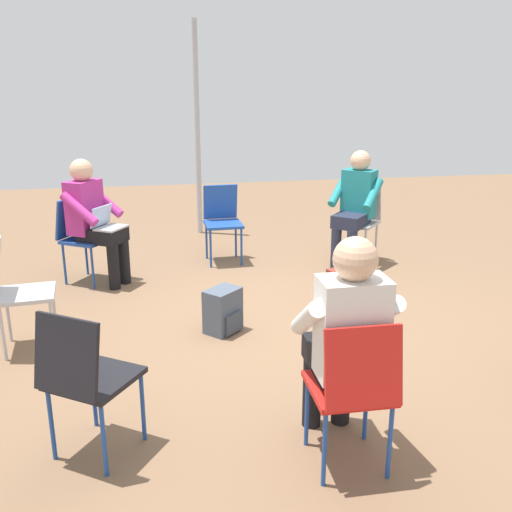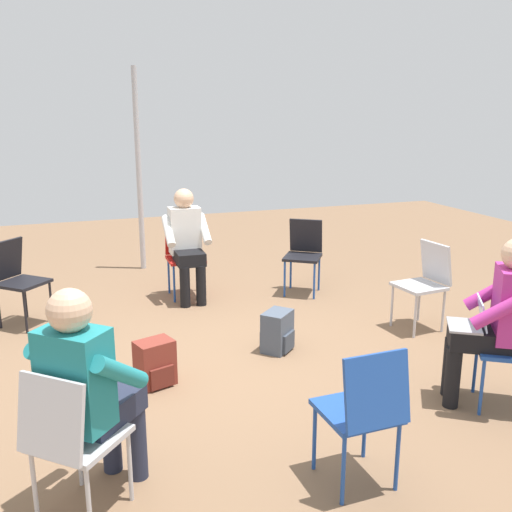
{
  "view_description": "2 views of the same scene",
  "coord_description": "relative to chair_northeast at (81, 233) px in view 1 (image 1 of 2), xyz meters",
  "views": [
    {
      "loc": [
        -4.29,
        1.05,
        1.94
      ],
      "look_at": [
        0.31,
        0.17,
        0.51
      ],
      "focal_mm": 40.0,
      "sensor_mm": 36.0,
      "label": 1
    },
    {
      "loc": [
        4.31,
        -1.23,
        2.06
      ],
      "look_at": [
        -0.13,
        0.34,
        0.86
      ],
      "focal_mm": 40.0,
      "sensor_mm": 36.0,
      "label": 2
    }
  ],
  "objects": [
    {
      "name": "chair_east",
      "position": [
        0.43,
        -1.48,
        0.0
      ],
      "size": [
        0.45,
        0.41,
        0.85
      ],
      "rotation": [
        0.0,
        0.0,
        1.6
      ],
      "color": "#1E4799",
      "rests_on": "ground"
    },
    {
      "name": "ground_plane",
      "position": [
        -1.44,
        -1.74,
        -0.5
      ],
      "size": [
        14.0,
        14.0,
        0.0
      ],
      "primitive_type": "plane",
      "color": "brown"
    },
    {
      "name": "chair_west",
      "position": [
        -3.34,
        -1.64,
        0.0
      ],
      "size": [
        0.44,
        0.41,
        0.85
      ],
      "rotation": [
        0.0,
        0.0,
        -1.59
      ],
      "color": "red",
      "rests_on": "ground"
    },
    {
      "name": "chair_northeast",
      "position": [
        0.0,
        0.0,
        0.0
      ],
      "size": [
        0.56,
        0.58,
        0.85
      ],
      "rotation": [
        0.0,
        0.0,
        2.57
      ],
      "color": "#1E4799",
      "rests_on": "ground"
    },
    {
      "name": "chair_southeast",
      "position": [
        0.18,
        -3.0,
        0.0
      ],
      "size": [
        0.59,
        0.58,
        0.85
      ],
      "rotation": [
        0.0,
        0.0,
        0.83
      ],
      "color": "#B7B7BC",
      "rests_on": "ground"
    },
    {
      "name": "chair_north",
      "position": [
        -1.53,
        0.32,
        0.0
      ],
      "size": [
        0.44,
        0.47,
        0.85
      ],
      "rotation": [
        0.0,
        0.0,
        -3.04
      ],
      "color": "#B7B7BC",
      "rests_on": "ground"
    },
    {
      "name": "person_with_laptop",
      "position": [
        -0.09,
        -0.14,
        0.2
      ],
      "size": [
        0.63,
        0.64,
        1.24
      ],
      "rotation": [
        0.0,
        0.0,
        2.57
      ],
      "color": "black",
      "rests_on": "ground"
    },
    {
      "name": "person_in_teal",
      "position": [
        0.06,
        -2.89,
        0.2
      ],
      "size": [
        0.63,
        0.63,
        1.24
      ],
      "rotation": [
        0.0,
        0.0,
        0.83
      ],
      "color": "#23283D",
      "rests_on": "ground"
    },
    {
      "name": "chair_northwest",
      "position": [
        -2.98,
        -0.31,
        0.0
      ],
      "size": [
        0.58,
        0.57,
        0.85
      ],
      "rotation": [
        0.0,
        0.0,
        -2.17
      ],
      "color": "black",
      "rests_on": "ground"
    },
    {
      "name": "backpack_near_laptop_user",
      "position": [
        -1.2,
        -2.35,
        -0.34
      ],
      "size": [
        0.3,
        0.33,
        0.36
      ],
      "rotation": [
        0.0,
        0.0,
        1.88
      ],
      "color": "maroon",
      "rests_on": "ground"
    },
    {
      "name": "backpack_by_empty_chair",
      "position": [
        -1.5,
        -1.22,
        -0.34
      ],
      "size": [
        0.34,
        0.34,
        0.36
      ],
      "rotation": [
        0.0,
        0.0,
        5.46
      ],
      "color": "#475160",
      "rests_on": "ground"
    },
    {
      "name": "person_in_white",
      "position": [
        -3.17,
        -1.64,
        0.2
      ],
      "size": [
        0.53,
        0.5,
        1.24
      ],
      "rotation": [
        0.0,
        0.0,
        -1.59
      ],
      "color": "black",
      "rests_on": "ground"
    },
    {
      "name": "tent_pole_far",
      "position": [
        1.72,
        -1.34,
        0.85
      ],
      "size": [
        0.07,
        0.07,
        2.69
      ],
      "primitive_type": "cylinder",
      "color": "#B2B2B7",
      "rests_on": "ground"
    }
  ]
}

